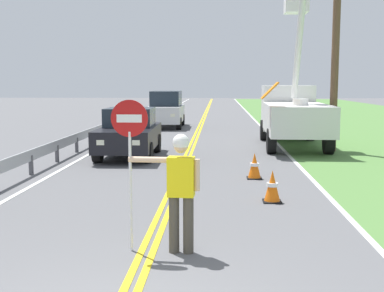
# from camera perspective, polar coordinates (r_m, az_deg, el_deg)

# --- Properties ---
(centerline_yellow_left) EXTENTS (0.11, 110.00, 0.01)m
(centerline_yellow_left) POSITION_cam_1_polar(r_m,az_deg,el_deg) (24.90, 0.33, 1.31)
(centerline_yellow_left) COLOR yellow
(centerline_yellow_left) RESTS_ON ground
(centerline_yellow_right) EXTENTS (0.11, 110.00, 0.01)m
(centerline_yellow_right) POSITION_cam_1_polar(r_m,az_deg,el_deg) (24.89, 0.75, 1.30)
(centerline_yellow_right) COLOR yellow
(centerline_yellow_right) RESTS_ON ground
(edge_line_right) EXTENTS (0.12, 110.00, 0.01)m
(edge_line_right) POSITION_cam_1_polar(r_m,az_deg,el_deg) (25.00, 8.81, 1.25)
(edge_line_right) COLOR silver
(edge_line_right) RESTS_ON ground
(edge_line_left) EXTENTS (0.12, 110.00, 0.01)m
(edge_line_left) POSITION_cam_1_polar(r_m,az_deg,el_deg) (25.31, -7.63, 1.34)
(edge_line_left) COLOR silver
(edge_line_left) RESTS_ON ground
(flagger_worker) EXTENTS (1.09, 0.27, 1.83)m
(flagger_worker) POSITION_cam_1_polar(r_m,az_deg,el_deg) (7.54, -1.34, -4.52)
(flagger_worker) COLOR #474238
(flagger_worker) RESTS_ON ground
(stop_sign_paddle) EXTENTS (0.56, 0.04, 2.33)m
(stop_sign_paddle) POSITION_cam_1_polar(r_m,az_deg,el_deg) (7.58, -7.12, 0.57)
(stop_sign_paddle) COLOR silver
(stop_sign_paddle) RESTS_ON ground
(utility_bucket_truck) EXTENTS (2.83, 6.87, 6.10)m
(utility_bucket_truck) POSITION_cam_1_polar(r_m,az_deg,el_deg) (21.01, 11.38, 3.97)
(utility_bucket_truck) COLOR silver
(utility_bucket_truck) RESTS_ON ground
(oncoming_sedan_nearest) EXTENTS (1.97, 4.13, 1.70)m
(oncoming_sedan_nearest) POSITION_cam_1_polar(r_m,az_deg,el_deg) (17.55, -7.17, 1.47)
(oncoming_sedan_nearest) COLOR black
(oncoming_sedan_nearest) RESTS_ON ground
(oncoming_suv_second) EXTENTS (1.96, 4.63, 2.10)m
(oncoming_suv_second) POSITION_cam_1_polar(r_m,az_deg,el_deg) (29.02, -2.94, 4.23)
(oncoming_suv_second) COLOR silver
(oncoming_suv_second) RESTS_ON ground
(utility_pole_near) EXTENTS (1.80, 0.28, 7.90)m
(utility_pole_near) POSITION_cam_1_polar(r_m,az_deg,el_deg) (19.57, 16.09, 11.51)
(utility_pole_near) COLOR brown
(utility_pole_near) RESTS_ON ground
(traffic_cone_lead) EXTENTS (0.40, 0.40, 0.70)m
(traffic_cone_lead) POSITION_cam_1_polar(r_m,az_deg,el_deg) (11.01, 9.15, -4.62)
(traffic_cone_lead) COLOR orange
(traffic_cone_lead) RESTS_ON ground
(traffic_cone_mid) EXTENTS (0.40, 0.40, 0.70)m
(traffic_cone_mid) POSITION_cam_1_polar(r_m,az_deg,el_deg) (13.60, 7.14, -2.32)
(traffic_cone_mid) COLOR orange
(traffic_cone_mid) RESTS_ON ground
(guardrail_left_shoulder) EXTENTS (0.10, 32.00, 0.71)m
(guardrail_left_shoulder) POSITION_cam_1_polar(r_m,az_deg,el_deg) (20.17, -12.16, 1.21)
(guardrail_left_shoulder) COLOR #9EA0A3
(guardrail_left_shoulder) RESTS_ON ground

